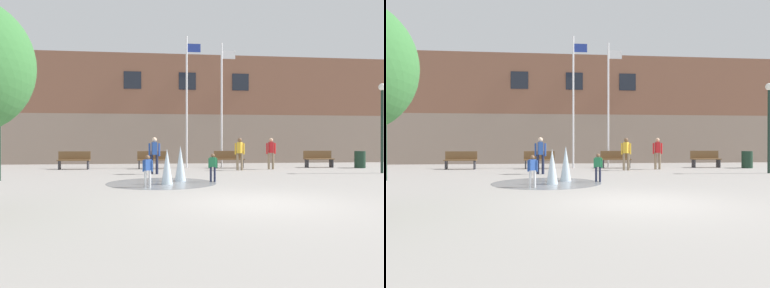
% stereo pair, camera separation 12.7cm
% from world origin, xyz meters
% --- Properties ---
extents(ground_plane, '(100.00, 100.00, 0.00)m').
position_xyz_m(ground_plane, '(0.00, 0.00, 0.00)').
color(ground_plane, gray).
extents(library_building, '(36.00, 6.05, 7.06)m').
position_xyz_m(library_building, '(0.00, 18.73, 3.53)').
color(library_building, gray).
rests_on(library_building, ground).
extents(splash_fountain, '(3.70, 3.70, 1.25)m').
position_xyz_m(splash_fountain, '(-1.69, 4.44, 0.47)').
color(splash_fountain, gray).
rests_on(splash_fountain, ground).
extents(park_bench_left_of_flagpoles, '(1.60, 0.44, 0.91)m').
position_xyz_m(park_bench_left_of_flagpoles, '(-6.24, 11.22, 0.48)').
color(park_bench_left_of_flagpoles, '#28282D').
rests_on(park_bench_left_of_flagpoles, ground).
extents(park_bench_under_left_flagpole, '(1.60, 0.44, 0.91)m').
position_xyz_m(park_bench_under_left_flagpole, '(-2.26, 11.19, 0.48)').
color(park_bench_under_left_flagpole, '#28282D').
rests_on(park_bench_under_left_flagpole, ground).
extents(park_bench_under_right_flagpole, '(1.60, 0.44, 0.91)m').
position_xyz_m(park_bench_under_right_flagpole, '(1.79, 11.28, 0.48)').
color(park_bench_under_right_flagpole, '#28282D').
rests_on(park_bench_under_right_flagpole, ground).
extents(park_bench_near_trashcan, '(1.60, 0.44, 0.91)m').
position_xyz_m(park_bench_near_trashcan, '(6.74, 11.18, 0.48)').
color(park_bench_near_trashcan, '#28282D').
rests_on(park_bench_near_trashcan, ground).
extents(child_running, '(0.31, 0.21, 0.99)m').
position_xyz_m(child_running, '(-2.50, 3.18, 0.58)').
color(child_running, silver).
rests_on(child_running, ground).
extents(child_with_pink_shirt, '(0.31, 0.18, 0.99)m').
position_xyz_m(child_with_pink_shirt, '(-0.26, 4.51, 0.58)').
color(child_with_pink_shirt, '#1E233D').
rests_on(child_with_pink_shirt, ground).
extents(teen_by_trashcan, '(0.50, 0.39, 1.59)m').
position_xyz_m(teen_by_trashcan, '(1.95, 9.60, 0.93)').
color(teen_by_trashcan, '#89755B').
rests_on(teen_by_trashcan, ground).
extents(adult_in_red, '(0.50, 0.36, 1.59)m').
position_xyz_m(adult_in_red, '(-2.23, 7.89, 0.93)').
color(adult_in_red, '#1E233D').
rests_on(adult_in_red, ground).
extents(adult_watching, '(0.50, 0.35, 1.59)m').
position_xyz_m(adult_watching, '(3.69, 10.09, 0.93)').
color(adult_watching, '#89755B').
rests_on(adult_watching, ground).
extents(flagpole_left, '(0.80, 0.10, 7.08)m').
position_xyz_m(flagpole_left, '(-0.41, 11.74, 3.78)').
color(flagpole_left, silver).
rests_on(flagpole_left, ground).
extents(flagpole_right, '(0.80, 0.10, 6.77)m').
position_xyz_m(flagpole_right, '(1.51, 11.74, 3.62)').
color(flagpole_right, silver).
rests_on(flagpole_right, ground).
extents(lamp_post_right_lane, '(0.32, 0.32, 4.00)m').
position_xyz_m(lamp_post_right_lane, '(7.88, 7.30, 2.60)').
color(lamp_post_right_lane, '#192D23').
rests_on(lamp_post_right_lane, ground).
extents(trash_can, '(0.56, 0.56, 0.90)m').
position_xyz_m(trash_can, '(8.77, 10.57, 0.45)').
color(trash_can, '#193323').
rests_on(trash_can, ground).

